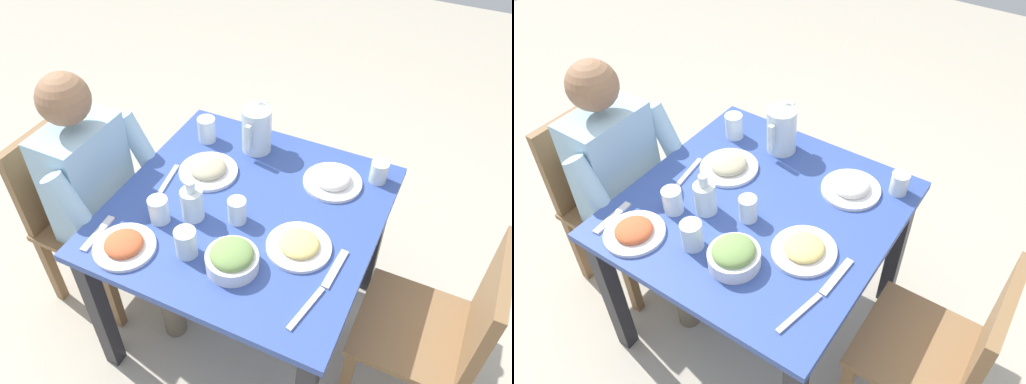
{
  "view_description": "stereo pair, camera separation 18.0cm",
  "coord_description": "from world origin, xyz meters",
  "views": [
    {
      "loc": [
        1.16,
        0.6,
        2.02
      ],
      "look_at": [
        -0.04,
        0.02,
        0.77
      ],
      "focal_mm": 35.71,
      "sensor_mm": 36.0,
      "label": 1
    },
    {
      "loc": [
        1.07,
        0.76,
        2.02
      ],
      "look_at": [
        -0.04,
        0.02,
        0.77
      ],
      "focal_mm": 35.71,
      "sensor_mm": 36.0,
      "label": 2
    }
  ],
  "objects": [
    {
      "name": "water_glass_near_right",
      "position": [
        -0.36,
        0.39,
        0.76
      ],
      "size": [
        0.07,
        0.07,
        0.09
      ],
      "primitive_type": "cylinder",
      "color": "silver",
      "rests_on": "dining_table"
    },
    {
      "name": "water_glass_far_right",
      "position": [
        0.18,
        -0.25,
        0.76
      ],
      "size": [
        0.07,
        0.07,
        0.1
      ],
      "primitive_type": "cylinder",
      "color": "silver",
      "rests_on": "dining_table"
    },
    {
      "name": "chair_near",
      "position": [
        0.1,
        -0.76,
        0.48
      ],
      "size": [
        0.4,
        0.4,
        0.85
      ],
      "color": "olive",
      "rests_on": "ground_plane"
    },
    {
      "name": "oil_carafe",
      "position": [
        0.12,
        -0.15,
        0.77
      ],
      "size": [
        0.08,
        0.08,
        0.16
      ],
      "color": "silver",
      "rests_on": "dining_table"
    },
    {
      "name": "knife_far",
      "position": [
        0.31,
        0.36,
        0.72
      ],
      "size": [
        0.18,
        0.06,
        0.01
      ],
      "primitive_type": "cube",
      "rotation": [
        0.0,
        0.0,
        -0.21
      ],
      "color": "silver",
      "rests_on": "dining_table"
    },
    {
      "name": "dining_table",
      "position": [
        0.0,
        0.0,
        0.6
      ],
      "size": [
        0.95,
        0.95,
        0.71
      ],
      "color": "#334C99",
      "rests_on": "ground_plane"
    },
    {
      "name": "water_pitcher",
      "position": [
        -0.33,
        -0.12,
        0.81
      ],
      "size": [
        0.16,
        0.12,
        0.19
      ],
      "color": "silver",
      "rests_on": "dining_table"
    },
    {
      "name": "salad_bowl",
      "position": [
        0.26,
        0.08,
        0.76
      ],
      "size": [
        0.17,
        0.17,
        0.09
      ],
      "color": "white",
      "rests_on": "dining_table"
    },
    {
      "name": "fork_far",
      "position": [
        0.13,
        0.38,
        0.72
      ],
      "size": [
        0.17,
        0.04,
        0.01
      ],
      "primitive_type": "cube",
      "rotation": [
        0.0,
        0.0,
        -0.06
      ],
      "color": "silver",
      "rests_on": "dining_table"
    },
    {
      "name": "knife_near",
      "position": [
        0.0,
        -0.33,
        0.72
      ],
      "size": [
        0.19,
        0.05,
        0.01
      ],
      "primitive_type": "cube",
      "rotation": [
        0.0,
        0.0,
        0.17
      ],
      "color": "silver",
      "rests_on": "dining_table"
    },
    {
      "name": "chair_far",
      "position": [
        0.02,
        0.76,
        0.48
      ],
      "size": [
        0.4,
        0.4,
        0.85
      ],
      "color": "olive",
      "rests_on": "ground_plane"
    },
    {
      "name": "fork_near",
      "position": [
        0.33,
        -0.4,
        0.72
      ],
      "size": [
        0.17,
        0.04,
        0.01
      ],
      "primitive_type": "cube",
      "rotation": [
        0.0,
        0.0,
        0.07
      ],
      "color": "silver",
      "rests_on": "dining_table"
    },
    {
      "name": "plate_rice_curry",
      "position": [
        0.35,
        -0.28,
        0.73
      ],
      "size": [
        0.21,
        0.21,
        0.05
      ],
      "color": "white",
      "rests_on": "dining_table"
    },
    {
      "name": "ground_plane",
      "position": [
        0.0,
        0.0,
        0.0
      ],
      "size": [
        8.0,
        8.0,
        0.0
      ],
      "primitive_type": "plane",
      "color": "#B7AD99"
    },
    {
      "name": "water_glass_by_pitcher",
      "position": [
        -0.3,
        -0.33,
        0.77
      ],
      "size": [
        0.07,
        0.07,
        0.11
      ],
      "primitive_type": "cylinder",
      "color": "silver",
      "rests_on": "dining_table"
    },
    {
      "name": "water_glass_near_left",
      "position": [
        0.07,
        0.0,
        0.76
      ],
      "size": [
        0.07,
        0.07,
        0.09
      ],
      "primitive_type": "cylinder",
      "color": "silver",
      "rests_on": "dining_table"
    },
    {
      "name": "diner_near",
      "position": [
        0.1,
        -0.56,
        0.62
      ],
      "size": [
        0.48,
        0.53,
        1.15
      ],
      "color": "#9EC6E0",
      "rests_on": "ground_plane"
    },
    {
      "name": "plate_yoghurt",
      "position": [
        -0.26,
        0.24,
        0.73
      ],
      "size": [
        0.22,
        0.22,
        0.06
      ],
      "color": "white",
      "rests_on": "dining_table"
    },
    {
      "name": "plate_beans",
      "position": [
        -0.11,
        -0.22,
        0.73
      ],
      "size": [
        0.23,
        0.23,
        0.05
      ],
      "color": "white",
      "rests_on": "dining_table"
    },
    {
      "name": "plate_fries",
      "position": [
        0.09,
        0.24,
        0.73
      ],
      "size": [
        0.22,
        0.22,
        0.04
      ],
      "color": "white",
      "rests_on": "dining_table"
    },
    {
      "name": "water_glass_center",
      "position": [
        0.27,
        -0.08,
        0.77
      ],
      "size": [
        0.07,
        0.07,
        0.1
      ],
      "primitive_type": "cylinder",
      "color": "silver",
      "rests_on": "dining_table"
    }
  ]
}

